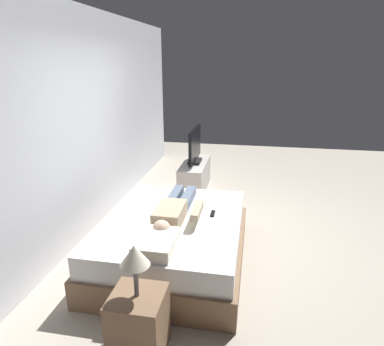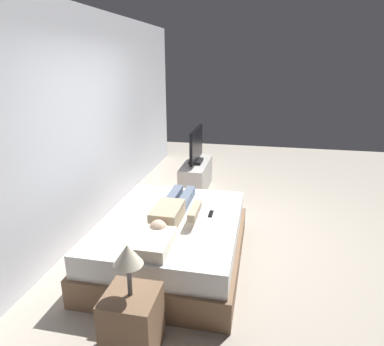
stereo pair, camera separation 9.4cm
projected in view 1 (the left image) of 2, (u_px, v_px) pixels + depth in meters
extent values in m
plane|color=#ADA393|center=(225.00, 236.00, 4.44)|extent=(10.00, 10.00, 0.00)
cube|color=silver|center=(98.00, 119.00, 4.69)|extent=(6.40, 0.10, 2.80)
cube|color=brown|center=(174.00, 250.00, 3.83)|extent=(1.93, 1.53, 0.30)
cube|color=white|center=(173.00, 228.00, 3.74)|extent=(1.85, 1.45, 0.24)
cube|color=silver|center=(156.00, 243.00, 3.09)|extent=(0.48, 0.34, 0.12)
cube|color=tan|center=(170.00, 215.00, 3.58)|extent=(0.48, 0.28, 0.18)
sphere|color=beige|center=(161.00, 229.00, 3.28)|extent=(0.18, 0.18, 0.18)
cube|color=slate|center=(187.00, 199.00, 4.09)|extent=(0.60, 0.11, 0.11)
cube|color=slate|center=(174.00, 198.00, 4.11)|extent=(0.60, 0.11, 0.11)
cube|color=tan|center=(197.00, 211.00, 3.58)|extent=(0.40, 0.08, 0.08)
cube|color=black|center=(213.00, 214.00, 3.80)|extent=(0.15, 0.04, 0.02)
cube|color=#B7B2AD|center=(195.00, 176.00, 5.92)|extent=(1.10, 0.40, 0.50)
cube|color=black|center=(195.00, 161.00, 5.84)|extent=(0.32, 0.20, 0.05)
cube|color=black|center=(195.00, 144.00, 5.74)|extent=(0.88, 0.05, 0.54)
cube|color=brown|center=(139.00, 324.00, 2.61)|extent=(0.40, 0.40, 0.52)
cylinder|color=#59595B|center=(136.00, 278.00, 2.48)|extent=(0.04, 0.04, 0.30)
cone|color=beige|center=(134.00, 255.00, 2.42)|extent=(0.22, 0.22, 0.16)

